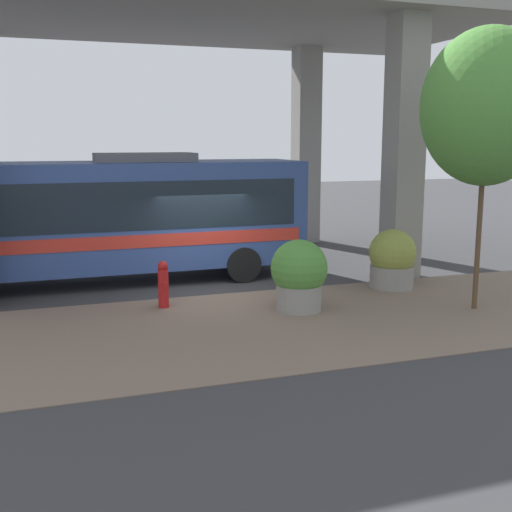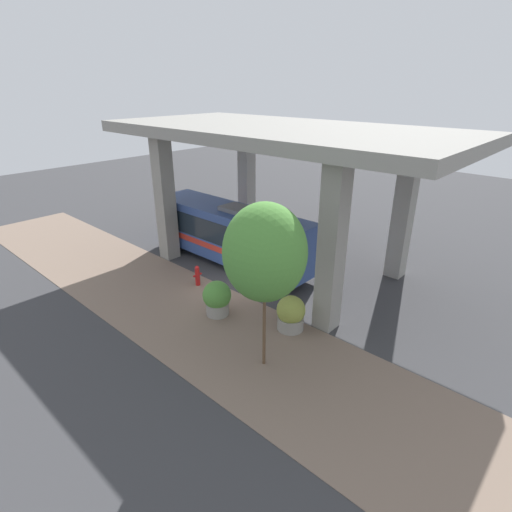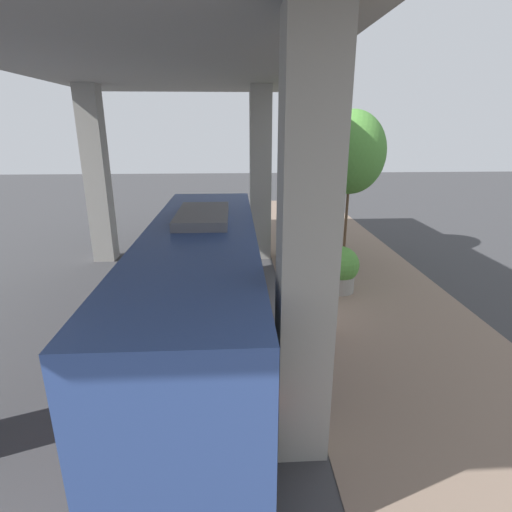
{
  "view_description": "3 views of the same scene",
  "coord_description": "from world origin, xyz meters",
  "px_view_note": "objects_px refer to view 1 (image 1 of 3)",
  "views": [
    {
      "loc": [
        -15.6,
        4.24,
        3.98
      ],
      "look_at": [
        -1.07,
        -0.77,
        1.17
      ],
      "focal_mm": 45.0,
      "sensor_mm": 36.0,
      "label": 1
    },
    {
      "loc": [
        -12.83,
        -13.7,
        10.01
      ],
      "look_at": [
        0.69,
        -1.36,
        2.06
      ],
      "focal_mm": 28.0,
      "sensor_mm": 36.0,
      "label": 2
    },
    {
      "loc": [
        1.65,
        11.85,
        5.77
      ],
      "look_at": [
        0.92,
        -1.55,
        1.38
      ],
      "focal_mm": 28.0,
      "sensor_mm": 36.0,
      "label": 3
    }
  ],
  "objects_px": {
    "bus": "(107,213)",
    "street_tree_near": "(487,107)",
    "fire_hydrant": "(163,284)",
    "planter_middle": "(299,275)",
    "planter_front": "(392,260)"
  },
  "relations": [
    {
      "from": "planter_front",
      "to": "fire_hydrant",
      "type": "bearing_deg",
      "value": 90.57
    },
    {
      "from": "street_tree_near",
      "to": "fire_hydrant",
      "type": "bearing_deg",
      "value": 70.06
    },
    {
      "from": "bus",
      "to": "fire_hydrant",
      "type": "distance_m",
      "value": 3.72
    },
    {
      "from": "fire_hydrant",
      "to": "planter_front",
      "type": "xyz_separation_m",
      "value": [
        0.06,
        -6.24,
        0.2
      ]
    },
    {
      "from": "bus",
      "to": "street_tree_near",
      "type": "xyz_separation_m",
      "value": [
        -5.86,
        -7.84,
        2.73
      ]
    },
    {
      "from": "bus",
      "to": "fire_hydrant",
      "type": "relative_size",
      "value": 9.61
    },
    {
      "from": "planter_middle",
      "to": "street_tree_near",
      "type": "height_order",
      "value": "street_tree_near"
    },
    {
      "from": "street_tree_near",
      "to": "bus",
      "type": "bearing_deg",
      "value": 53.21
    },
    {
      "from": "fire_hydrant",
      "to": "street_tree_near",
      "type": "distance_m",
      "value": 8.45
    },
    {
      "from": "bus",
      "to": "planter_middle",
      "type": "relative_size",
      "value": 6.48
    },
    {
      "from": "fire_hydrant",
      "to": "street_tree_near",
      "type": "bearing_deg",
      "value": -109.94
    },
    {
      "from": "fire_hydrant",
      "to": "street_tree_near",
      "type": "xyz_separation_m",
      "value": [
        -2.52,
        -6.95,
        4.1
      ]
    },
    {
      "from": "bus",
      "to": "fire_hydrant",
      "type": "bearing_deg",
      "value": -165.07
    },
    {
      "from": "fire_hydrant",
      "to": "street_tree_near",
      "type": "relative_size",
      "value": 0.18
    },
    {
      "from": "fire_hydrant",
      "to": "planter_front",
      "type": "relative_size",
      "value": 0.71
    }
  ]
}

